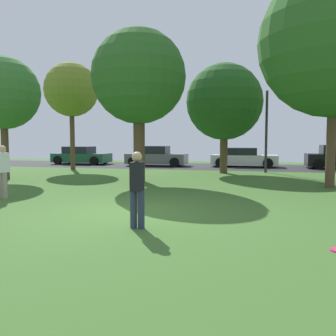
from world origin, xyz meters
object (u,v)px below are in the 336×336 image
Objects in this scene: oak_tree_left at (3,93)px; parked_car_green at (81,156)px; oak_tree_right at (335,42)px; maple_tree_near at (224,102)px; birch_tree_lone at (71,90)px; person_walking at (137,187)px; street_lamp_post at (266,132)px; maple_tree_far at (139,77)px; parked_car_grey at (156,157)px; person_catcher at (3,169)px; parked_car_white at (243,158)px.

parked_car_green is at bearing 99.18° from oak_tree_left.
oak_tree_right is at bearing -32.94° from parked_car_green.
birch_tree_lone is (-9.15, 0.11, 0.97)m from maple_tree_near.
street_lamp_post reaches higher than person_walking.
birch_tree_lone is 6.70m from parked_car_green.
street_lamp_post is at bearing 3.86° from birch_tree_lone.
maple_tree_far is (-7.62, 0.26, -0.90)m from oak_tree_right.
oak_tree_left reaches higher than parked_car_grey.
oak_tree_left is (-9.43, -5.52, 0.06)m from maple_tree_near.
maple_tree_far is 8.96m from person_walking.
street_lamp_post is (2.25, 0.88, -1.60)m from maple_tree_near.
oak_tree_right is 12.26m from person_catcher.
oak_tree_right reaches higher than parked_car_green.
person_walking is 0.37× the size of parked_car_grey.
street_lamp_post is (8.13, 10.95, 1.36)m from person_catcher.
oak_tree_right is at bearing -71.13° from parked_car_white.
parked_car_white is at bearing 0.57° from parked_car_green.
oak_tree_right is 7.09m from street_lamp_post.
oak_tree_right is at bearing 141.83° from person_catcher.
parked_car_grey is at bearing -157.00° from person_catcher.
parked_car_green is at bearing -134.70° from person_catcher.
person_walking is (-0.68, -12.63, -2.99)m from maple_tree_near.
oak_tree_right is 1.26× the size of birch_tree_lone.
street_lamp_post is (-2.15, 5.99, -3.12)m from oak_tree_right.
parked_car_white is 4.69m from street_lamp_post.
street_lamp_post reaches higher than parked_car_grey.
person_catcher is 5.80m from person_walking.
parked_car_grey is (4.05, 4.39, -4.18)m from birch_tree_lone.
maple_tree_far is 1.49× the size of parked_car_white.
oak_tree_right is at bearing -36.28° from person_walking.
parked_car_white is at bearing 108.87° from oak_tree_right.
person_walking reaches higher than parked_car_grey.
parked_car_grey is at bearing -4.17° from parked_car_green.
street_lamp_post is at bearing -14.49° from person_walking.
maple_tree_near reaches higher than parked_car_white.
oak_tree_right is at bearing -21.09° from birch_tree_lone.
oak_tree_left is 15.17m from parked_car_white.
person_catcher is at bearing -126.58° from street_lamp_post.
oak_tree_left is 3.57× the size of person_walking.
parked_car_grey is (-9.50, 9.62, -4.74)m from oak_tree_right.
parked_car_grey is at bearing 12.20° from person_walking.
person_walking is (8.76, -7.11, -3.05)m from oak_tree_left.
person_catcher is 0.39× the size of parked_car_grey.
oak_tree_right reaches higher than person_walking.
maple_tree_near is 13.00m from person_walking.
oak_tree_left is 1.32× the size of parked_car_green.
oak_tree_right is at bearing -49.31° from maple_tree_near.
maple_tree_far reaches higher than person_walking.
maple_tree_far is 6.87m from person_catcher.
parked_car_green is 6.04m from parked_car_grey.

